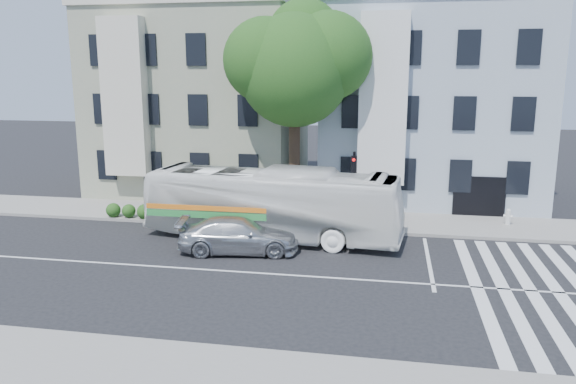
% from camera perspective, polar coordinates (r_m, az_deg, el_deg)
% --- Properties ---
extents(ground, '(120.00, 120.00, 0.00)m').
position_cam_1_polar(ground, '(21.41, -3.28, -8.21)').
color(ground, black).
rests_on(ground, ground).
extents(sidewalk_far, '(80.00, 4.00, 0.15)m').
position_cam_1_polar(sidewalk_far, '(28.87, 0.47, -2.66)').
color(sidewalk_far, gray).
rests_on(sidewalk_far, ground).
extents(building_left, '(12.00, 10.00, 11.00)m').
position_cam_1_polar(building_left, '(36.52, -8.58, 8.94)').
color(building_left, gray).
rests_on(building_left, ground).
extents(building_right, '(12.00, 10.00, 11.00)m').
position_cam_1_polar(building_right, '(34.62, 14.18, 8.54)').
color(building_right, '#9DACBB').
rests_on(building_right, ground).
extents(street_tree, '(7.30, 5.90, 11.10)m').
position_cam_1_polar(street_tree, '(28.63, 0.88, 12.90)').
color(street_tree, '#2D2116').
rests_on(street_tree, ground).
extents(bus, '(3.97, 11.88, 3.25)m').
position_cam_1_polar(bus, '(25.24, -1.63, -1.20)').
color(bus, white).
rests_on(bus, ground).
extents(sedan, '(2.81, 5.28, 1.46)m').
position_cam_1_polar(sedan, '(23.63, -5.05, -4.41)').
color(sedan, silver).
rests_on(sedan, ground).
extents(hedge, '(8.15, 4.10, 0.70)m').
position_cam_1_polar(hedge, '(28.38, -9.69, -2.21)').
color(hedge, '#225A1D').
rests_on(hedge, sidewalk_far).
extents(traffic_signal, '(0.40, 0.52, 3.86)m').
position_cam_1_polar(traffic_signal, '(25.96, 6.68, 1.07)').
color(traffic_signal, black).
rests_on(traffic_signal, ground).
extents(fire_hydrant, '(0.45, 0.27, 0.79)m').
position_cam_1_polar(fire_hydrant, '(29.31, 21.45, -2.32)').
color(fire_hydrant, silver).
rests_on(fire_hydrant, sidewalk_far).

